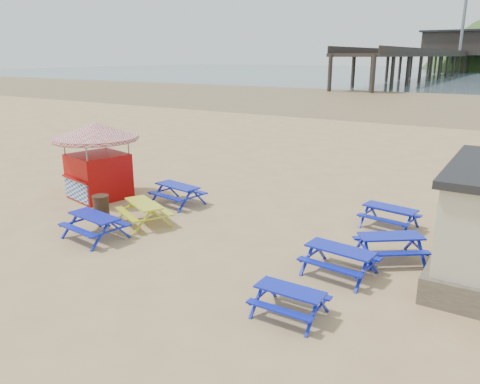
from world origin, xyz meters
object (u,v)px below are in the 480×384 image
Objects in this scene: picnic_table_blue_b at (389,217)px; picnic_table_yellow at (144,213)px; picnic_table_blue_a at (178,195)px; litter_bin at (101,207)px; ice_cream_kiosk at (97,151)px.

picnic_table_blue_b is 0.84× the size of picnic_table_yellow.
picnic_table_blue_a is 2.39× the size of litter_bin.
picnic_table_yellow is at bearing 14.23° from litter_bin.
litter_bin is at bearing -104.33° from picnic_table_blue_a.
picnic_table_yellow is 1.79m from litter_bin.
ice_cream_kiosk is at bearing -157.50° from picnic_table_blue_b.
picnic_table_yellow is at bearing -70.23° from picnic_table_blue_a.
picnic_table_blue_a is at bearing 126.66° from picnic_table_yellow.
ice_cream_kiosk reaches higher than picnic_table_blue_b.
litter_bin is at bearing -28.28° from ice_cream_kiosk.
picnic_table_blue_a is 3.19m from litter_bin.
picnic_table_blue_a is 0.90× the size of picnic_table_yellow.
picnic_table_yellow is (-7.66, -4.32, 0.02)m from picnic_table_blue_b.
picnic_table_yellow is (0.46, -2.48, -0.01)m from picnic_table_blue_a.
picnic_table_blue_b is at bearing 21.95° from picnic_table_blue_a.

